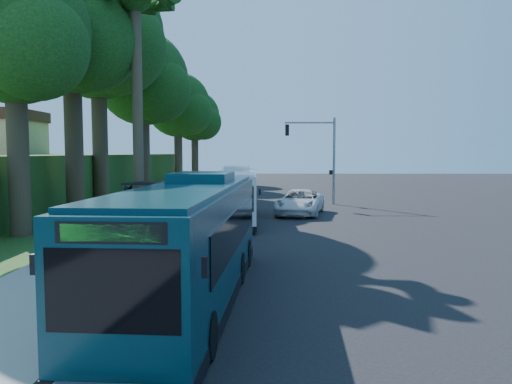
{
  "coord_description": "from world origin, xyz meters",
  "views": [
    {
      "loc": [
        -1.01,
        -30.41,
        4.19
      ],
      "look_at": [
        -1.4,
        1.0,
        1.71
      ],
      "focal_mm": 35.0,
      "sensor_mm": 36.0,
      "label": 1
    }
  ],
  "objects_px": {
    "bus_shelter": "(150,196)",
    "teal_bus": "(191,240)",
    "pickup": "(300,202)",
    "white_bus": "(236,194)"
  },
  "relations": [
    {
      "from": "teal_bus",
      "to": "pickup",
      "type": "bearing_deg",
      "value": 80.62
    },
    {
      "from": "white_bus",
      "to": "pickup",
      "type": "distance_m",
      "value": 5.18
    },
    {
      "from": "white_bus",
      "to": "teal_bus",
      "type": "xyz_separation_m",
      "value": [
        -0.42,
        -16.91,
        0.11
      ]
    },
    {
      "from": "bus_shelter",
      "to": "white_bus",
      "type": "bearing_deg",
      "value": 34.25
    },
    {
      "from": "pickup",
      "to": "bus_shelter",
      "type": "bearing_deg",
      "value": -132.7
    },
    {
      "from": "white_bus",
      "to": "teal_bus",
      "type": "bearing_deg",
      "value": -92.69
    },
    {
      "from": "pickup",
      "to": "white_bus",
      "type": "bearing_deg",
      "value": -132.05
    },
    {
      "from": "bus_shelter",
      "to": "teal_bus",
      "type": "xyz_separation_m",
      "value": [
        4.24,
        -13.74,
        -0.07
      ]
    },
    {
      "from": "teal_bus",
      "to": "pickup",
      "type": "relative_size",
      "value": 2.0
    },
    {
      "from": "bus_shelter",
      "to": "teal_bus",
      "type": "relative_size",
      "value": 0.26
    }
  ]
}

